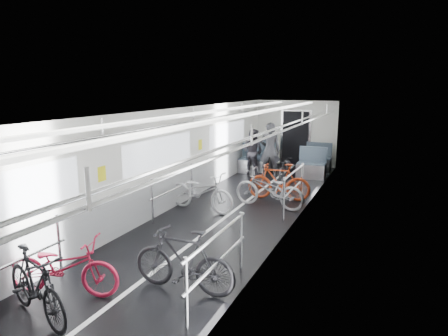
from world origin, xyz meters
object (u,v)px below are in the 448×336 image
Objects in this scene: person_standing at (270,151)px; person_seated at (253,152)px; bike_left_near at (63,267)px; bike_right_near at (184,260)px; bike_aisle at (286,168)px; bike_right_mid at (269,189)px; bike_left_mid at (36,285)px; bike_right_far at (279,182)px; bike_left_far at (201,191)px.

person_standing is 1.17× the size of person_seated.
person_standing reaches higher than person_seated.
bike_right_near reaches higher than bike_left_near.
bike_aisle is at bearing 174.29° from person_seated.
bike_right_mid is 3.21m from person_standing.
bike_aisle is 0.74m from person_standing.
person_seated is (-1.59, 3.40, 0.30)m from bike_right_mid.
person_standing is at bearing 16.26° from bike_left_mid.
bike_right_near is at bearing 116.01° from person_seated.
bike_right_near is at bearing -89.22° from bike_aisle.
person_seated is at bearing -148.42° from bike_right_mid.
bike_left_near is 0.91× the size of person_standing.
bike_left_near is 1.06× the size of person_seated.
bike_right_far is 2.52m from person_standing.
bike_left_near is 8.22m from person_standing.
bike_aisle is (-0.39, 2.19, -0.08)m from bike_right_far.
person_seated is (-1.64, 2.64, 0.28)m from bike_right_far.
bike_aisle is at bearing -166.81° from bike_right_mid.
bike_left_near is 6.08m from bike_right_far.
bike_left_far is 1.17× the size of person_seated.
person_seated is at bearing 11.86° from bike_left_far.
bike_right_mid is at bearing -32.27° from bike_left_near.
bike_right_mid is (-0.07, 4.38, -0.01)m from bike_right_near.
bike_right_far is 1.04× the size of bike_aisle.
person_seated is at bearing 20.69° from bike_left_mid.
bike_right_mid is at bearing 6.11° from bike_left_mid.
bike_left_far is at bearing 20.08° from bike_left_mid.
bike_right_mid is 0.76m from bike_right_far.
bike_right_near is 7.34m from bike_aisle.
bike_right_far is at bearing -30.72° from bike_left_near.
bike_aisle is (1.09, 8.09, -0.02)m from bike_left_near.
bike_left_far is 1.10× the size of bike_right_far.
bike_left_near is 5.33m from bike_right_mid.
bike_right_far reaches higher than bike_aisle.
bike_left_far is at bearing -52.25° from bike_right_mid.
person_seated reaches higher than bike_right_far.
bike_left_far is at bearing -158.58° from bike_right_near.
bike_left_near is 8.16m from bike_aisle.
bike_left_far is 1.14× the size of bike_aisle.
person_seated is at bearing 157.87° from bike_aisle.
person_standing is at bearing 167.47° from person_seated.
bike_right_far is at bearing 7.19° from bike_left_mid.
bike_right_far is (1.33, 6.49, 0.02)m from bike_left_mid.
bike_left_far is 1.12× the size of bike_right_near.
person_seated reaches higher than bike_aisle.
bike_right_mid is at bearing -9.49° from bike_right_far.
bike_right_far reaches higher than bike_left_far.
person_standing is (-0.97, 7.43, 0.42)m from bike_right_near.
bike_left_mid is 0.88× the size of bike_right_mid.
bike_right_far is (1.44, 1.61, 0.02)m from bike_left_far.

